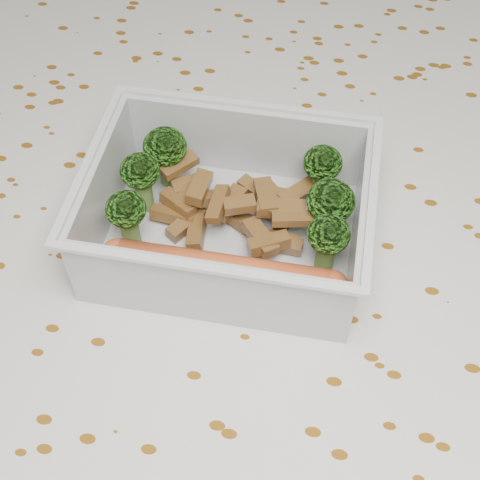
# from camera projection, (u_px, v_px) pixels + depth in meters

# --- Properties ---
(dining_table) EXTENTS (1.40, 0.90, 0.75)m
(dining_table) POSITION_uv_depth(u_px,v_px,m) (234.00, 323.00, 0.54)
(dining_table) COLOR brown
(dining_table) RESTS_ON ground
(tablecloth) EXTENTS (1.46, 0.96, 0.19)m
(tablecloth) POSITION_uv_depth(u_px,v_px,m) (233.00, 289.00, 0.50)
(tablecloth) COLOR silver
(tablecloth) RESTS_ON dining_table
(lunch_container) EXTENTS (0.19, 0.15, 0.07)m
(lunch_container) POSITION_uv_depth(u_px,v_px,m) (228.00, 220.00, 0.46)
(lunch_container) COLOR silver
(lunch_container) RESTS_ON tablecloth
(broccoli_florets) EXTENTS (0.16, 0.09, 0.05)m
(broccoli_florets) POSITION_uv_depth(u_px,v_px,m) (238.00, 189.00, 0.46)
(broccoli_florets) COLOR #608C3F
(broccoli_florets) RESTS_ON lunch_container
(meat_pile) EXTENTS (0.12, 0.08, 0.03)m
(meat_pile) POSITION_uv_depth(u_px,v_px,m) (239.00, 208.00, 0.47)
(meat_pile) COLOR brown
(meat_pile) RESTS_ON lunch_container
(sausage) EXTENTS (0.17, 0.03, 0.03)m
(sausage) POSITION_uv_depth(u_px,v_px,m) (223.00, 272.00, 0.44)
(sausage) COLOR #D05429
(sausage) RESTS_ON lunch_container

